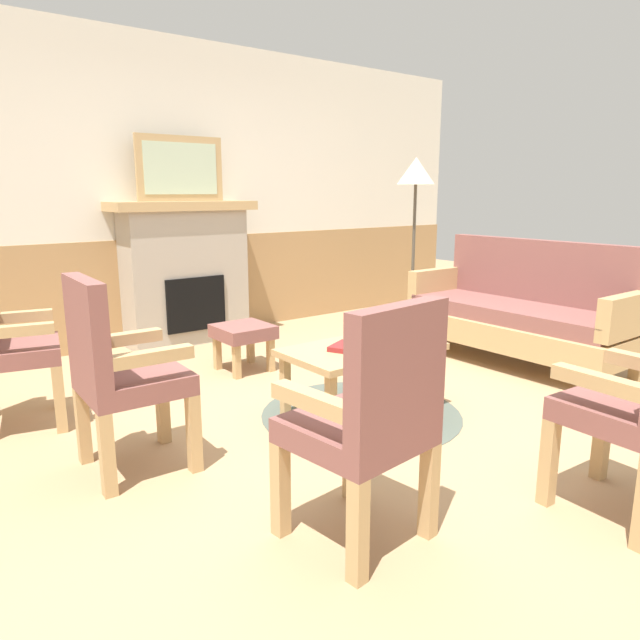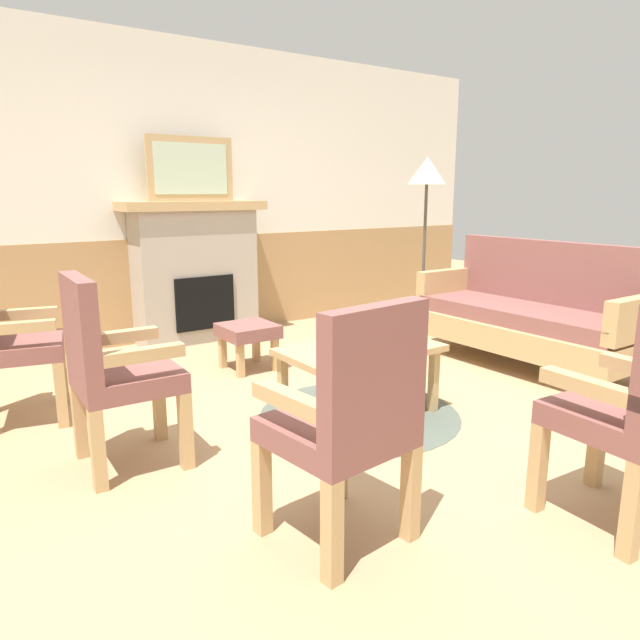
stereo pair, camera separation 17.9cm
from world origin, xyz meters
name	(u,v)px [view 2 (the right image)]	position (x,y,z in m)	size (l,w,h in m)	color
ground_plane	(352,416)	(0.00, 0.00, 0.00)	(14.00, 14.00, 0.00)	tan
wall_back	(181,197)	(0.00, 2.60, 1.31)	(7.20, 0.14, 2.70)	silver
fireplace	(196,271)	(0.00, 2.35, 0.65)	(1.30, 0.44, 1.28)	#A39989
framed_picture	(191,169)	(0.00, 2.35, 1.56)	(0.80, 0.04, 0.56)	tan
couch	(528,316)	(1.83, 0.09, 0.40)	(0.70, 1.80, 0.98)	tan
coffee_table	(360,355)	(0.06, 0.00, 0.39)	(0.96, 0.56, 0.44)	tan
round_rug	(359,414)	(0.06, 0.00, 0.00)	(1.25, 1.25, 0.01)	#4C564C
book_on_table	(343,347)	(-0.07, 0.01, 0.46)	(0.21, 0.14, 0.03)	maroon
footstool	(248,334)	(-0.05, 1.25, 0.28)	(0.40, 0.40, 0.36)	tan
armchair_near_fireplace	(112,364)	(-1.38, 0.16, 0.54)	(0.50, 0.50, 0.98)	tan
armchair_by_window_left	(4,335)	(-1.73, 1.12, 0.54)	(0.57, 0.57, 0.98)	tan
armchair_front_left	(639,403)	(0.19, -1.60, 0.54)	(0.51, 0.51, 0.98)	tan
armchair_front_center	(349,415)	(-0.83, -1.04, 0.54)	(0.53, 0.53, 0.98)	tan
floor_lamp_by_couch	(427,182)	(1.95, 1.38, 1.45)	(0.36, 0.36, 1.68)	#332D28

